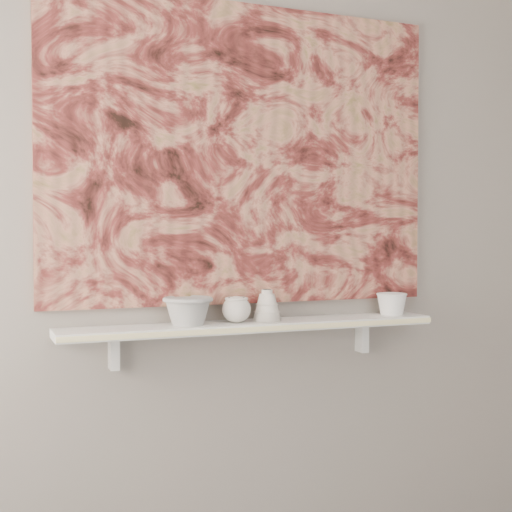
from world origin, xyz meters
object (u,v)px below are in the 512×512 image
bowl_grey (188,310)px  bowl_white (392,304)px  shelf (253,326)px  bell_vessel (267,305)px  painting (245,154)px  cup_cream (236,309)px

bowl_grey → bowl_white: (0.83, 0.00, -0.01)m
shelf → bell_vessel: size_ratio=12.17×
bowl_grey → bowl_white: 0.83m
painting → shelf: bearing=-90.0°
bowl_grey → bell_vessel: size_ratio=1.53×
bell_vessel → bowl_white: bell_vessel is taller
bowl_grey → cup_cream: (0.18, 0.00, -0.00)m
painting → bowl_grey: size_ratio=8.54×
painting → bowl_grey: painting is taller
shelf → painting: 0.63m
painting → cup_cream: (-0.06, -0.08, -0.56)m
bowl_grey → bowl_white: bowl_grey is taller
bowl_grey → bell_vessel: bell_vessel is taller
cup_cream → bell_vessel: (0.12, 0.00, 0.01)m
shelf → bell_vessel: 0.09m
cup_cream → bell_vessel: size_ratio=0.90×
cup_cream → bowl_white: (0.65, 0.00, -0.00)m
bowl_grey → bowl_white: bearing=0.0°
painting → bell_vessel: bearing=-55.7°
shelf → painting: size_ratio=0.93×
bell_vessel → bowl_grey: bearing=180.0°
bowl_white → painting: bearing=172.2°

